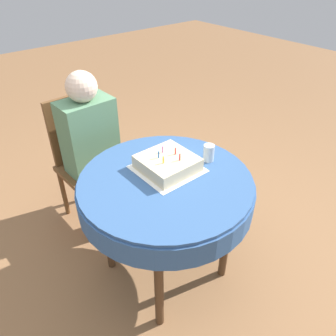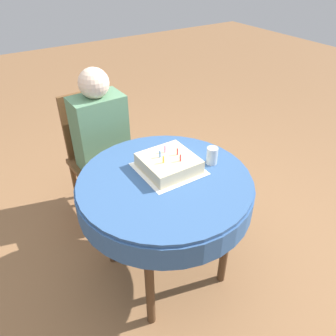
{
  "view_description": "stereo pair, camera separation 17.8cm",
  "coord_description": "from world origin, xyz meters",
  "px_view_note": "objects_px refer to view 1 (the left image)",
  "views": [
    {
      "loc": [
        -0.9,
        -1.11,
        1.83
      ],
      "look_at": [
        0.03,
        0.02,
        0.81
      ],
      "focal_mm": 35.0,
      "sensor_mm": 36.0,
      "label": 1
    },
    {
      "loc": [
        -0.76,
        -1.21,
        1.83
      ],
      "look_at": [
        0.03,
        0.02,
        0.81
      ],
      "focal_mm": 35.0,
      "sensor_mm": 36.0,
      "label": 2
    }
  ],
  "objects_px": {
    "person": "(91,139)",
    "birthday_cake": "(167,163)",
    "chair": "(88,157)",
    "drinking_glass": "(209,153)"
  },
  "relations": [
    {
      "from": "birthday_cake",
      "to": "drinking_glass",
      "type": "relative_size",
      "value": 2.83
    },
    {
      "from": "chair",
      "to": "drinking_glass",
      "type": "xyz_separation_m",
      "value": [
        0.37,
        -0.85,
        0.3
      ]
    },
    {
      "from": "chair",
      "to": "person",
      "type": "relative_size",
      "value": 0.81
    },
    {
      "from": "chair",
      "to": "person",
      "type": "xyz_separation_m",
      "value": [
        0.0,
        -0.1,
        0.2
      ]
    },
    {
      "from": "person",
      "to": "drinking_glass",
      "type": "relative_size",
      "value": 11.63
    },
    {
      "from": "person",
      "to": "birthday_cake",
      "type": "xyz_separation_m",
      "value": [
        0.13,
        -0.67,
        0.09
      ]
    },
    {
      "from": "chair",
      "to": "birthday_cake",
      "type": "distance_m",
      "value": 0.83
    },
    {
      "from": "person",
      "to": "drinking_glass",
      "type": "height_order",
      "value": "person"
    },
    {
      "from": "chair",
      "to": "person",
      "type": "distance_m",
      "value": 0.22
    },
    {
      "from": "chair",
      "to": "birthday_cake",
      "type": "xyz_separation_m",
      "value": [
        0.13,
        -0.77,
        0.29
      ]
    }
  ]
}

